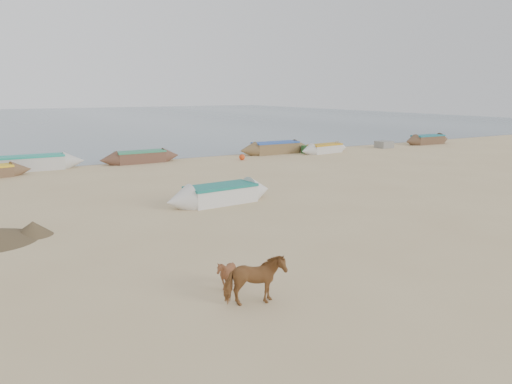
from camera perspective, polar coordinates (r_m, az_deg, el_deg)
ground at (r=17.37m, az=6.74°, el=-5.51°), size 140.00×140.00×0.00m
sea at (r=95.85m, az=-24.61°, el=7.47°), size 160.00×160.00×0.00m
cow_adult at (r=12.09m, az=-0.15°, el=-10.06°), size 1.59×1.03×1.24m
calf_front at (r=13.06m, az=-3.41°, el=-9.34°), size 0.82×0.74×0.84m
near_canoe at (r=22.82m, az=-4.04°, el=-0.23°), size 5.53×1.89×0.85m
waterline_canoes at (r=35.27m, az=-14.85°, el=3.61°), size 58.68×3.93×0.98m
beach_clutter at (r=36.34m, az=-6.95°, el=3.91°), size 45.29×4.35×0.64m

